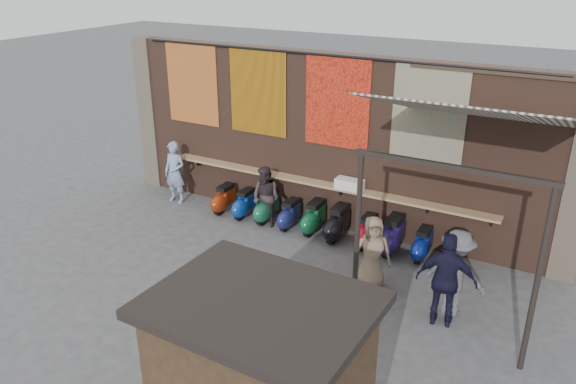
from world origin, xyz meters
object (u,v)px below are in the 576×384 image
object	(u,v)px
scooter_stool_9	(452,252)
scooter_stool_0	(224,199)
scooter_stool_1	(245,204)
shopper_tan	(372,253)
scooter_stool_2	(267,207)
shelf_box	(350,184)
scooter_stool_4	(314,218)
scooter_stool_3	(290,215)
diner_right	(266,197)
shopper_navy	(446,281)
scooter_stool_6	(366,232)
shopper_grey	(455,273)
scooter_stool_5	(337,223)
scooter_stool_7	(392,236)
diner_left	(175,172)

from	to	relation	value
scooter_stool_9	scooter_stool_0	bearing A→B (deg)	-180.00
scooter_stool_1	shopper_tan	world-z (taller)	shopper_tan
scooter_stool_1	scooter_stool_2	distance (m)	0.61
shelf_box	scooter_stool_4	xyz separation A→B (m)	(-0.73, -0.28, -0.87)
scooter_stool_3	diner_right	distance (m)	0.69
shopper_navy	scooter_stool_9	bearing A→B (deg)	-88.72
scooter_stool_6	shopper_grey	distance (m)	2.82
shelf_box	scooter_stool_0	world-z (taller)	shelf_box
scooter_stool_3	scooter_stool_9	xyz separation A→B (m)	(3.77, 0.01, 0.01)
scooter_stool_0	shopper_tan	bearing A→B (deg)	-18.55
scooter_stool_4	scooter_stool_5	bearing A→B (deg)	-4.39
scooter_stool_7	shopper_grey	size ratio (longest dim) A/B	0.52
scooter_stool_6	shopper_tan	bearing A→B (deg)	-65.43
scooter_stool_2	scooter_stool_7	xyz separation A→B (m)	(3.13, -0.05, 0.03)
scooter_stool_0	shopper_navy	xyz separation A→B (m)	(5.96, -2.01, 0.52)
scooter_stool_5	shopper_navy	xyz separation A→B (m)	(2.89, -2.01, 0.48)
diner_left	shopper_tan	distance (m)	6.06
shelf_box	scooter_stool_7	world-z (taller)	shelf_box
scooter_stool_3	scooter_stool_4	distance (m)	0.61
shelf_box	scooter_stool_2	world-z (taller)	shelf_box
scooter_stool_2	scooter_stool_9	distance (m)	4.41
scooter_stool_3	shopper_navy	xyz separation A→B (m)	(4.10, -2.01, 0.53)
scooter_stool_1	scooter_stool_3	xyz separation A→B (m)	(1.25, 0.00, -0.00)
shopper_navy	shopper_grey	bearing A→B (deg)	-106.94
scooter_stool_7	scooter_stool_4	bearing A→B (deg)	178.58
scooter_stool_3	shopper_grey	world-z (taller)	shopper_grey
scooter_stool_3	shopper_tan	distance (m)	3.01
scooter_stool_1	shopper_navy	size ratio (longest dim) A/B	0.42
diner_right	scooter_stool_6	bearing A→B (deg)	13.31
scooter_stool_5	shopper_navy	distance (m)	3.55
shelf_box	shopper_tan	bearing A→B (deg)	-55.38
scooter_stool_2	scooter_stool_4	size ratio (longest dim) A/B	0.99
scooter_stool_0	scooter_stool_4	xyz separation A→B (m)	(2.46, 0.04, 0.03)
scooter_stool_0	scooter_stool_5	xyz separation A→B (m)	(3.07, -0.00, 0.05)
shelf_box	shopper_navy	distance (m)	3.65
shelf_box	shopper_navy	size ratio (longest dim) A/B	0.36
shopper_grey	scooter_stool_1	bearing A→B (deg)	-12.15
shopper_navy	scooter_stool_6	bearing A→B (deg)	-50.72
scooter_stool_1	scooter_stool_9	distance (m)	5.02
scooter_stool_2	shopper_tan	world-z (taller)	shopper_tan
shelf_box	scooter_stool_7	bearing A→B (deg)	-15.86
scooter_stool_0	diner_right	world-z (taller)	diner_right
scooter_stool_5	shopper_navy	bearing A→B (deg)	-34.82
scooter_stool_2	shopper_grey	size ratio (longest dim) A/B	0.48
diner_left	diner_right	distance (m)	2.77
scooter_stool_6	diner_left	bearing A→B (deg)	-179.12
shopper_grey	shelf_box	bearing A→B (deg)	-30.09
scooter_stool_9	scooter_stool_6	bearing A→B (deg)	179.84
shelf_box	shopper_navy	world-z (taller)	shopper_navy
diner_right	shopper_navy	distance (m)	5.00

